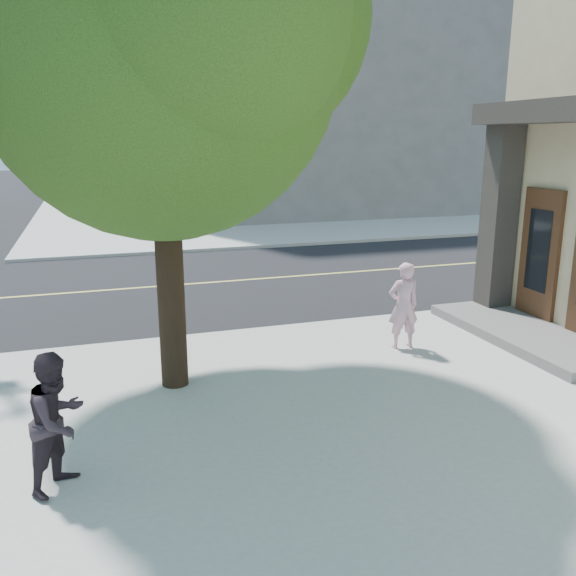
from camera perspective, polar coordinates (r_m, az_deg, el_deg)
name	(u,v)px	position (r m, az deg, el deg)	size (l,w,h in m)	color
ground	(3,359)	(11.60, -25.61, -6.19)	(140.00, 140.00, 0.00)	black
road_ew	(27,296)	(15.89, -23.74, -0.74)	(140.00, 9.00, 0.01)	black
sidewalk_ne	(307,205)	(34.64, 1.83, 7.97)	(29.00, 25.00, 0.12)	#ADAEA6
filler_ne	(313,77)	(35.25, 2.44, 19.57)	(18.00, 16.00, 14.00)	slate
man_on_phone	(403,306)	(10.67, 10.98, -1.66)	(0.57, 0.37, 1.55)	#DDA5B6
pedestrian	(58,421)	(6.83, -21.18, -11.77)	(0.73, 0.57, 1.51)	#2C2229
street_tree	(168,12)	(8.80, -11.46, 24.49)	(6.13, 5.57, 8.13)	black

